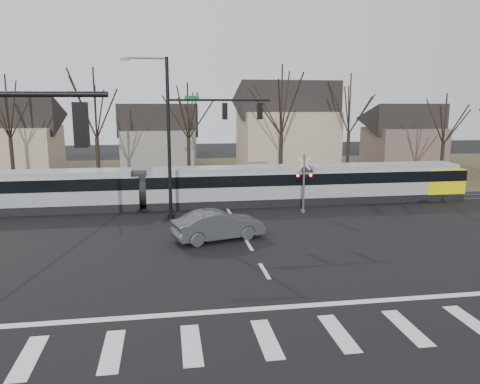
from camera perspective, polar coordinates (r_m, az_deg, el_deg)
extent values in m
plane|color=black|center=(19.44, 4.25, -11.63)|extent=(140.00, 140.00, 0.00)
cube|color=#38331E|center=(50.20, -4.12, 2.27)|extent=(140.00, 28.00, 0.01)
cube|color=silver|center=(15.93, -24.38, -17.90)|extent=(0.60, 2.60, 0.01)
cube|color=silver|center=(15.47, -15.33, -18.17)|extent=(0.60, 2.60, 0.01)
cube|color=silver|center=(15.38, -5.95, -18.01)|extent=(0.60, 2.60, 0.01)
cube|color=silver|center=(15.66, 3.28, -17.41)|extent=(0.60, 2.60, 0.01)
cube|color=silver|center=(16.29, 11.91, -16.45)|extent=(0.60, 2.60, 0.01)
cube|color=silver|center=(17.24, 19.66, -15.29)|extent=(0.60, 2.60, 0.01)
cube|color=silver|center=(18.45, 26.43, -14.04)|extent=(0.60, 2.60, 0.01)
cube|color=silver|center=(17.83, 5.61, -13.77)|extent=(28.00, 0.35, 0.01)
cube|color=silver|center=(21.25, 3.00, -9.60)|extent=(0.18, 2.00, 0.01)
cube|color=silver|center=(24.97, 1.09, -6.45)|extent=(0.18, 2.00, 0.01)
cube|color=silver|center=(28.76, -0.31, -4.13)|extent=(0.18, 2.00, 0.01)
cube|color=silver|center=(32.60, -1.38, -2.34)|extent=(0.18, 2.00, 0.01)
cube|color=silver|center=(36.48, -2.22, -0.93)|extent=(0.18, 2.00, 0.01)
cube|color=silver|center=(40.38, -2.89, 0.20)|extent=(0.18, 2.00, 0.01)
cube|color=silver|center=(44.30, -3.45, 1.14)|extent=(0.18, 2.00, 0.01)
cube|color=silver|center=(48.23, -3.92, 1.92)|extent=(0.18, 2.00, 0.01)
cube|color=#59595E|center=(33.66, -1.63, -1.88)|extent=(90.00, 0.12, 0.06)
cube|color=#59595E|center=(35.02, -1.93, -1.39)|extent=(90.00, 0.12, 0.06)
cube|color=gray|center=(34.98, -22.39, 0.08)|extent=(12.51, 2.70, 2.81)
cube|color=black|center=(34.88, -22.46, 1.00)|extent=(12.53, 2.73, 0.82)
cube|color=gray|center=(34.28, -1.61, 0.69)|extent=(11.55, 2.70, 2.81)
cube|color=black|center=(34.19, -1.62, 1.63)|extent=(11.57, 2.73, 0.82)
cube|color=gray|center=(37.74, 16.82, 1.17)|extent=(12.51, 2.70, 2.81)
cube|color=black|center=(37.66, 16.86, 2.02)|extent=(12.53, 2.73, 0.82)
cube|color=#FFEA07|center=(40.00, 22.92, 1.42)|extent=(3.08, 2.75, 1.88)
imported|color=#3F4145|center=(25.73, -2.66, -4.05)|extent=(4.43, 5.93, 1.65)
cube|color=black|center=(11.65, -18.80, 7.77)|extent=(0.32, 0.32, 1.05)
sphere|color=#FF0C07|center=(11.64, -18.90, 9.39)|extent=(0.22, 0.22, 0.22)
cylinder|color=black|center=(30.07, -8.66, 6.26)|extent=(0.22, 0.22, 10.20)
cylinder|color=black|center=(30.84, -8.40, -2.94)|extent=(0.44, 0.44, 0.30)
cylinder|color=black|center=(30.18, -2.50, 11.14)|extent=(6.50, 0.14, 0.14)
cube|color=#0C5926|center=(30.03, -5.88, 11.38)|extent=(0.90, 0.03, 0.22)
cube|color=black|center=(30.22, -1.86, 9.82)|extent=(0.32, 0.32, 1.05)
sphere|color=#FF0C07|center=(30.21, -1.87, 10.44)|extent=(0.22, 0.22, 0.22)
cube|color=black|center=(30.59, 2.43, 9.82)|extent=(0.32, 0.32, 1.05)
sphere|color=#FF0C07|center=(30.58, 2.44, 10.44)|extent=(0.22, 0.22, 0.22)
cube|color=#59595B|center=(30.18, -13.86, 15.45)|extent=(0.55, 0.22, 0.14)
cylinder|color=#59595B|center=(32.10, 7.77, 0.99)|extent=(0.14, 0.14, 4.00)
cylinder|color=#59595B|center=(32.47, 7.69, -2.32)|extent=(0.36, 0.36, 0.20)
cube|color=silver|center=(31.90, 7.84, 3.46)|extent=(0.95, 0.04, 0.95)
cube|color=silver|center=(31.90, 7.84, 3.46)|extent=(0.95, 0.04, 0.95)
cube|color=black|center=(32.01, 7.80, 2.04)|extent=(1.00, 0.10, 0.12)
sphere|color=#FF0C07|center=(31.80, 7.07, 2.01)|extent=(0.18, 0.18, 0.18)
sphere|color=#FF0C07|center=(32.06, 8.61, 2.04)|extent=(0.18, 0.18, 0.18)
cube|color=tan|center=(54.07, -26.05, 4.48)|extent=(9.00, 8.00, 5.00)
cube|color=gray|center=(53.73, -9.87, 5.11)|extent=(8.00, 7.00, 4.50)
cube|color=tan|center=(52.34, 5.65, 6.16)|extent=(10.00, 8.00, 6.50)
cube|color=brown|center=(59.80, 19.24, 5.23)|extent=(8.00, 7.00, 4.50)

